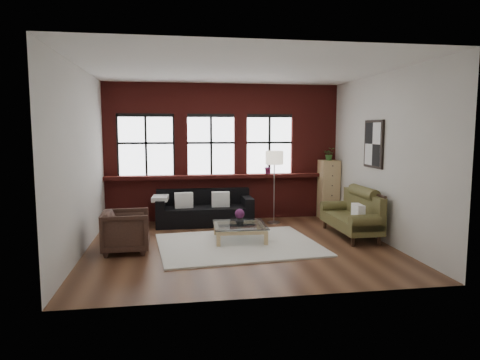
{
  "coord_description": "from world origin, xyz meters",
  "views": [
    {
      "loc": [
        -1.19,
        -7.62,
        2.13
      ],
      "look_at": [
        0.1,
        0.6,
        1.15
      ],
      "focal_mm": 32.0,
      "sensor_mm": 36.0,
      "label": 1
    }
  ],
  "objects": [
    {
      "name": "floor_lamp",
      "position": [
        1.07,
        1.78,
        0.9
      ],
      "size": [
        0.4,
        0.4,
        1.8
      ],
      "primitive_type": null,
      "color": "#A5A5A8",
      "rests_on": "floor"
    },
    {
      "name": "wall_left",
      "position": [
        -2.75,
        0.0,
        1.6
      ],
      "size": [
        0.0,
        5.0,
        5.0
      ],
      "primitive_type": "plane",
      "rotation": [
        1.57,
        0.0,
        1.57
      ],
      "color": "beige",
      "rests_on": "ground"
    },
    {
      "name": "wall_back",
      "position": [
        0.0,
        2.5,
        1.6
      ],
      "size": [
        5.5,
        0.0,
        5.5
      ],
      "primitive_type": "plane",
      "rotation": [
        1.57,
        0.0,
        0.0
      ],
      "color": "beige",
      "rests_on": "ground"
    },
    {
      "name": "floor",
      "position": [
        0.0,
        0.0,
        0.0
      ],
      "size": [
        5.5,
        5.5,
        0.0
      ],
      "primitive_type": "plane",
      "color": "#4B2C1B",
      "rests_on": "ground"
    },
    {
      "name": "sill_ledge",
      "position": [
        0.0,
        2.35,
        1.04
      ],
      "size": [
        5.5,
        0.3,
        0.08
      ],
      "primitive_type": "cube",
      "color": "maroon",
      "rests_on": "brick_backwall"
    },
    {
      "name": "wall_front",
      "position": [
        0.0,
        -2.5,
        1.6
      ],
      "size": [
        5.5,
        0.0,
        5.5
      ],
      "primitive_type": "plane",
      "rotation": [
        -1.57,
        0.0,
        0.0
      ],
      "color": "beige",
      "rests_on": "ground"
    },
    {
      "name": "pillow_a",
      "position": [
        -0.97,
        1.8,
        0.58
      ],
      "size": [
        0.41,
        0.17,
        0.34
      ],
      "primitive_type": "cube",
      "rotation": [
        0.0,
        0.0,
        0.08
      ],
      "color": "white",
      "rests_on": "dark_sofa"
    },
    {
      "name": "window_left",
      "position": [
        -1.8,
        2.45,
        1.75
      ],
      "size": [
        1.38,
        0.1,
        1.5
      ],
      "primitive_type": null,
      "color": "black",
      "rests_on": "brick_backwall"
    },
    {
      "name": "shag_rug",
      "position": [
        -0.03,
        0.01,
        0.02
      ],
      "size": [
        3.08,
        2.52,
        0.03
      ],
      "primitive_type": "cube",
      "rotation": [
        0.0,
        0.0,
        0.09
      ],
      "color": "beige",
      "rests_on": "floor"
    },
    {
      "name": "potted_plant_top",
      "position": [
        2.51,
        2.15,
        1.56
      ],
      "size": [
        0.33,
        0.3,
        0.3
      ],
      "primitive_type": "imported",
      "rotation": [
        0.0,
        0.0,
        -0.28
      ],
      "color": "#2D5923",
      "rests_on": "drawer_chest"
    },
    {
      "name": "armchair",
      "position": [
        -2.03,
        -0.09,
        0.37
      ],
      "size": [
        0.84,
        0.82,
        0.73
      ],
      "primitive_type": "imported",
      "rotation": [
        0.0,
        0.0,
        1.62
      ],
      "color": "#36221B",
      "rests_on": "floor"
    },
    {
      "name": "dark_sofa",
      "position": [
        -0.51,
        1.9,
        0.39
      ],
      "size": [
        2.15,
        0.87,
        0.78
      ],
      "primitive_type": null,
      "color": "black",
      "rests_on": "floor"
    },
    {
      "name": "wall_right",
      "position": [
        2.75,
        0.0,
        1.6
      ],
      "size": [
        0.0,
        5.0,
        5.0
      ],
      "primitive_type": "plane",
      "rotation": [
        1.57,
        0.0,
        -1.57
      ],
      "color": "beige",
      "rests_on": "ground"
    },
    {
      "name": "coffee_table",
      "position": [
        0.05,
        0.33,
        0.16
      ],
      "size": [
        1.04,
        1.04,
        0.34
      ],
      "primitive_type": null,
      "rotation": [
        0.0,
        0.0,
        -0.04
      ],
      "color": "tan",
      "rests_on": "shag_rug"
    },
    {
      "name": "pillow_settee",
      "position": [
        2.22,
        -0.18,
        0.57
      ],
      "size": [
        0.17,
        0.39,
        0.34
      ],
      "primitive_type": "cube",
      "rotation": [
        0.0,
        0.0,
        -0.07
      ],
      "color": "white",
      "rests_on": "vintage_settee"
    },
    {
      "name": "vintage_settee",
      "position": [
        2.3,
        0.35,
        0.46
      ],
      "size": [
        0.77,
        1.72,
        0.92
      ],
      "primitive_type": null,
      "color": "brown",
      "rests_on": "floor"
    },
    {
      "name": "window_mid",
      "position": [
        -0.3,
        2.45,
        1.75
      ],
      "size": [
        1.38,
        0.1,
        1.5
      ],
      "primitive_type": null,
      "color": "black",
      "rests_on": "brick_backwall"
    },
    {
      "name": "vase",
      "position": [
        0.05,
        0.33,
        0.41
      ],
      "size": [
        0.18,
        0.18,
        0.17
      ],
      "primitive_type": "imported",
      "rotation": [
        0.0,
        0.0,
        -0.09
      ],
      "color": "#B2B2B2",
      "rests_on": "coffee_table"
    },
    {
      "name": "pillow_b",
      "position": [
        -0.15,
        1.8,
        0.58
      ],
      "size": [
        0.41,
        0.16,
        0.34
      ],
      "primitive_type": "cube",
      "rotation": [
        0.0,
        0.0,
        -0.05
      ],
      "color": "white",
      "rests_on": "dark_sofa"
    },
    {
      "name": "brick_backwall",
      "position": [
        0.0,
        2.44,
        1.6
      ],
      "size": [
        5.5,
        0.12,
        3.2
      ],
      "primitive_type": null,
      "color": "maroon",
      "rests_on": "floor"
    },
    {
      "name": "ceiling",
      "position": [
        0.0,
        0.0,
        3.2
      ],
      "size": [
        5.5,
        5.5,
        0.0
      ],
      "primitive_type": "plane",
      "rotation": [
        3.14,
        0.0,
        0.0
      ],
      "color": "white",
      "rests_on": "ground"
    },
    {
      "name": "wall_poster",
      "position": [
        2.72,
        0.3,
        1.85
      ],
      "size": [
        0.05,
        0.74,
        0.94
      ],
      "primitive_type": null,
      "color": "black",
      "rests_on": "wall_right"
    },
    {
      "name": "drawer_chest",
      "position": [
        2.51,
        2.15,
        0.7
      ],
      "size": [
        0.43,
        0.43,
        1.4
      ],
      "primitive_type": "cube",
      "color": "tan",
      "rests_on": "floor"
    },
    {
      "name": "window_right",
      "position": [
        1.1,
        2.45,
        1.75
      ],
      "size": [
        1.38,
        0.1,
        1.5
      ],
      "primitive_type": null,
      "color": "black",
      "rests_on": "brick_backwall"
    },
    {
      "name": "sill_plant",
      "position": [
        1.06,
        2.32,
        1.26
      ],
      "size": [
        0.2,
        0.16,
        0.35
      ],
      "primitive_type": "imported",
      "rotation": [
        0.0,
        0.0,
        0.02
      ],
      "color": "#5C1F4F",
      "rests_on": "sill_ledge"
    },
    {
      "name": "flowers",
      "position": [
        0.05,
        0.33,
        0.53
      ],
      "size": [
        0.19,
        0.19,
        0.19
      ],
      "primitive_type": "sphere",
      "color": "#5C1F4F",
      "rests_on": "vase"
    }
  ]
}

